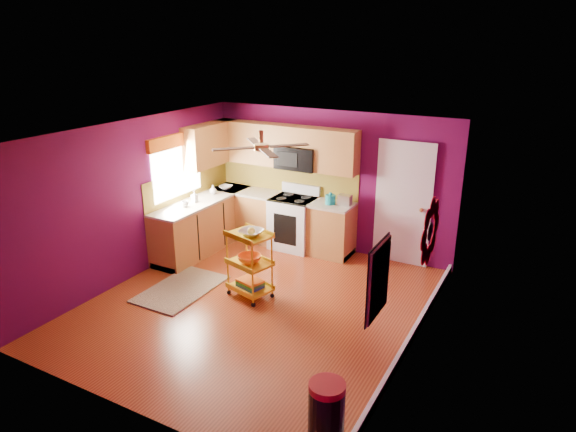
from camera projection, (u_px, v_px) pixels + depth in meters
The scene contains 18 objects.
ground at pixel (257, 305), 7.41m from camera, with size 5.00×5.00×0.00m, color maroon.
room_envelope at pixel (256, 198), 6.86m from camera, with size 4.54×5.04×2.52m.
lower_cabinets at pixel (246, 223), 9.38m from camera, with size 2.81×2.31×0.94m.
electric_range at pixel (294, 222), 9.30m from camera, with size 0.76×0.66×1.13m.
upper_cabinetry at pixel (260, 147), 9.17m from camera, with size 2.80×2.30×1.26m.
left_window at pixel (176, 157), 8.70m from camera, with size 0.08×1.35×1.08m.
panel_door at pixel (403, 205), 8.51m from camera, with size 0.95×0.11×2.15m.
right_wall_art at pixel (410, 251), 5.65m from camera, with size 0.04×2.74×1.04m.
ceiling_fan at pixel (261, 146), 6.82m from camera, with size 1.01×1.01×0.26m.
shag_rug at pixel (181, 289), 7.87m from camera, with size 0.86×1.41×0.02m, color black.
rolling_cart at pixel (250, 261), 7.48m from camera, with size 0.71×0.60×1.11m.
trash_can at pixel (326, 413), 4.81m from camera, with size 0.39×0.41×0.67m.
teal_kettle at pixel (330, 199), 8.81m from camera, with size 0.18×0.18×0.21m.
toaster at pixel (345, 200), 8.75m from camera, with size 0.22×0.15×0.18m, color beige.
soap_bottle_a at pixel (194, 196), 8.90m from camera, with size 0.09×0.10×0.21m, color #EA3F72.
soap_bottle_b at pixel (213, 190), 9.36m from camera, with size 0.13×0.13×0.17m, color white.
counter_dish at pixel (226, 187), 9.71m from camera, with size 0.25×0.25×0.06m, color white.
counter_cup at pixel (185, 204), 8.67m from camera, with size 0.13×0.13×0.10m, color white.
Camera 1 is at (3.53, -5.55, 3.68)m, focal length 32.00 mm.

